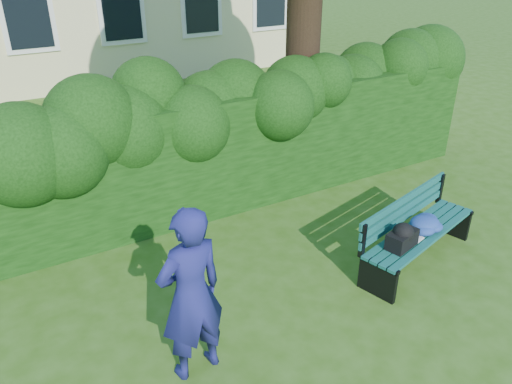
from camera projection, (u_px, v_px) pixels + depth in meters
ground at (280, 277)px, 6.36m from camera, size 80.00×80.00×0.00m
hedge at (203, 154)px, 7.64m from camera, size 10.00×1.00×1.80m
park_bench at (416, 230)px, 6.43m from camera, size 2.12×1.06×0.89m
man_reading at (191, 295)px, 4.60m from camera, size 0.72×0.52×1.83m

